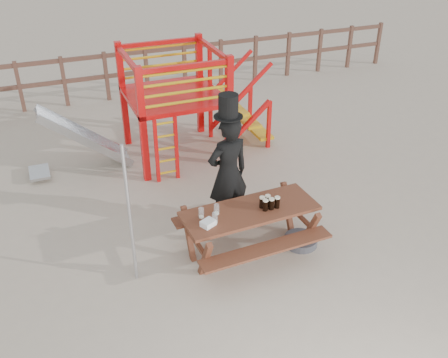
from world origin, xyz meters
TOP-DOWN VIEW (x-y plane):
  - ground at (0.00, 0.00)m, footprint 60.00×60.00m
  - back_fence at (0.00, 7.00)m, footprint 15.09×0.09m
  - playground_fort at (0.12, 3.58)m, footprint 4.71×1.84m
  - picnic_table at (0.25, 0.22)m, footprint 1.94×1.38m
  - man_with_hat at (0.22, 0.96)m, footprint 0.72×0.53m
  - metal_pole at (-1.40, 0.27)m, footprint 0.04×0.04m
  - parasol_base at (1.03, 0.09)m, footprint 0.50×0.50m
  - paper_bag at (-0.43, 0.07)m, footprint 0.22×0.20m
  - stout_pints at (0.50, 0.15)m, footprint 0.27×0.17m
  - empty_glasses at (-0.33, 0.22)m, footprint 0.30×0.26m

SIDE VIEW (x-z plane):
  - ground at x=0.00m, z-range 0.00..0.00m
  - parasol_base at x=1.03m, z-range -0.05..0.16m
  - picnic_table at x=0.25m, z-range 0.10..0.83m
  - back_fence at x=0.00m, z-range 0.14..1.34m
  - paper_bag at x=-0.43m, z-range 0.73..0.81m
  - empty_glasses at x=-0.33m, z-range 0.73..0.88m
  - stout_pints at x=0.50m, z-range 0.74..0.91m
  - man_with_hat at x=0.22m, z-range -0.11..2.04m
  - metal_pole at x=-1.40m, z-range 0.00..2.01m
  - playground_fort at x=0.12m, z-range 0.02..2.12m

